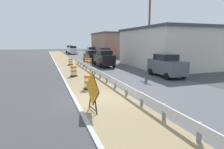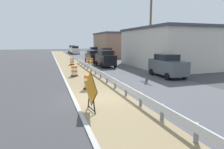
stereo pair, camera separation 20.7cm
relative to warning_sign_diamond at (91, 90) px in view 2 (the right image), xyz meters
name	(u,v)px [view 2 (the right image)]	position (x,y,z in m)	size (l,w,h in m)	color
ground_plane	(97,100)	(0.74, 1.71, -1.07)	(160.00, 160.00, 0.00)	#3D3D3F
median_dirt_strip	(105,99)	(1.22, 1.71, -1.06)	(3.36, 120.00, 0.01)	#8E7A56
far_lane_asphalt	(177,92)	(6.35, 1.71, -1.06)	(6.89, 120.00, 0.00)	#4C4C51
curb_near_edge	(75,102)	(-0.56, 1.71, -1.06)	(0.20, 120.00, 0.11)	#ADADA8
guardrail_median	(140,96)	(2.66, 0.05, -0.55)	(0.18, 43.25, 0.71)	silver
warning_sign_diamond	(91,90)	(0.00, 0.00, 0.00)	(0.25, 1.74, 2.02)	black
traffic_barrel_nearest	(88,83)	(0.74, 4.47, -0.61)	(0.65, 0.65, 1.01)	orange
traffic_barrel_close	(74,72)	(0.52, 10.00, -0.61)	(0.74, 0.74, 1.02)	orange
traffic_barrel_mid	(88,62)	(3.49, 18.07, -0.59)	(0.63, 0.63, 1.05)	orange
traffic_barrel_far	(91,63)	(3.73, 16.81, -0.55)	(0.66, 0.66, 1.13)	orange
traffic_barrel_farther	(72,62)	(1.41, 19.47, -0.63)	(0.74, 0.74, 0.96)	orange
car_lead_near_lane	(105,59)	(5.47, 16.06, 0.04)	(2.03, 4.56, 2.21)	black
car_trailing_near_lane	(94,51)	(8.95, 37.74, -0.05)	(2.07, 4.23, 2.02)	#4C5156
car_lead_far_lane	(72,49)	(5.08, 49.99, 0.05)	(2.09, 4.67, 2.24)	silver
car_mid_far_lane	(167,66)	(8.98, 6.83, 0.02)	(2.12, 4.39, 2.18)	#4C5156
car_trailing_far_lane	(75,50)	(5.12, 43.92, 0.03)	(2.13, 4.47, 2.19)	silver
car_distant_a	(106,53)	(8.98, 27.11, 0.03)	(2.28, 4.76, 2.18)	maroon
car_distant_b	(93,56)	(5.06, 21.49, -0.06)	(2.05, 4.40, 2.00)	black
roadside_shop_near	(166,47)	(13.20, 13.42, 1.53)	(8.39, 12.78, 5.17)	beige
roadside_shop_far	(112,44)	(12.74, 35.18, 1.65)	(6.39, 12.34, 5.42)	#93705B
utility_pole_near	(150,30)	(9.76, 11.68, 3.66)	(0.24, 1.80, 9.13)	brown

